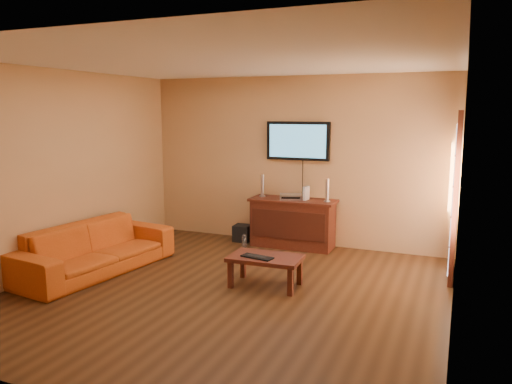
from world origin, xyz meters
The scene contains 14 objects.
ground_plane centered at (0.00, 0.00, 0.00)m, with size 5.00×5.00×0.00m, color #351F0E.
room_walls centered at (0.00, 0.62, 1.69)m, with size 5.00×5.00×5.00m.
french_door centered at (2.46, 1.70, 1.05)m, with size 0.07×1.02×2.22m.
media_console centered at (0.07, 2.23, 0.39)m, with size 1.36×0.52×0.77m.
television centered at (0.07, 2.45, 1.68)m, with size 1.04×0.08×0.61m.
coffee_table centered at (0.34, 0.37, 0.33)m, with size 0.90×0.56×0.38m.
sofa centered at (-1.98, 0.02, 0.43)m, with size 2.22×0.65×0.87m, color #C45115.
speaker_left centered at (-0.46, 2.27, 0.94)m, with size 0.10×0.10×0.36m.
speaker_right centered at (0.62, 2.23, 0.94)m, with size 0.10×0.10×0.36m.
av_receiver centered at (0.03, 2.24, 0.81)m, with size 0.34×0.24×0.08m, color silver.
game_console centered at (0.28, 2.25, 0.88)m, with size 0.04×0.16×0.21m, color white.
subwoofer centered at (-0.81, 2.24, 0.14)m, with size 0.27×0.27×0.27m, color black.
bottle centered at (-0.62, 1.87, 0.10)m, with size 0.08×0.08×0.22m.
keyboard centered at (0.27, 0.27, 0.40)m, with size 0.42×0.22×0.02m.
Camera 1 is at (2.51, -5.14, 2.15)m, focal length 35.00 mm.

